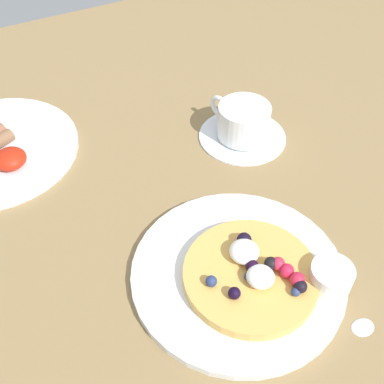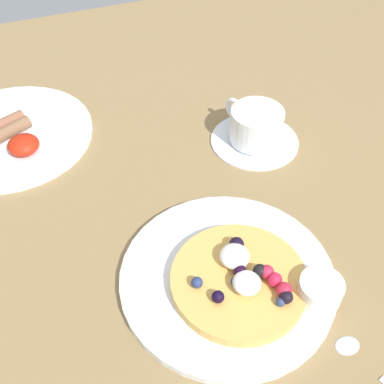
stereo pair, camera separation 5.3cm
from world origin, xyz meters
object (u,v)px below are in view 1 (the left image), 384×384
object	(u,v)px
pancake_plate	(238,274)
syrup_ramekin	(331,276)
coffee_cup	(243,120)
coffee_saucer	(242,136)

from	to	relation	value
pancake_plate	syrup_ramekin	world-z (taller)	syrup_ramekin
syrup_ramekin	pancake_plate	bearing A→B (deg)	142.20
syrup_ramekin	coffee_cup	bearing A→B (deg)	77.90
coffee_saucer	pancake_plate	bearing A→B (deg)	-123.43
coffee_saucer	syrup_ramekin	bearing A→B (deg)	-102.24
pancake_plate	coffee_saucer	bearing A→B (deg)	56.57
syrup_ramekin	coffee_saucer	distance (cm)	30.07
pancake_plate	coffee_saucer	world-z (taller)	pancake_plate
pancake_plate	syrup_ramekin	xyz separation A→B (cm)	(8.59, -6.66, 2.09)
coffee_cup	syrup_ramekin	bearing A→B (deg)	-102.10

